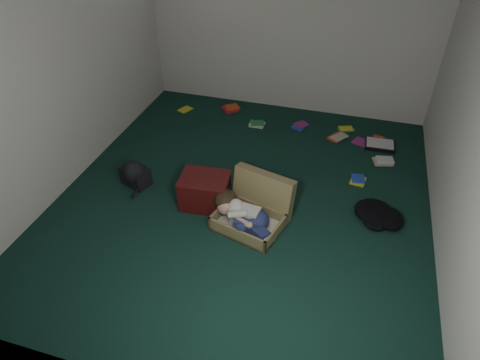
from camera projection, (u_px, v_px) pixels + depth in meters
The scene contains 12 objects.
floor at pixel (244, 197), 4.80m from camera, with size 4.50×4.50×0.00m, color #102E25.
wall_back at pixel (291, 20), 5.72m from camera, with size 4.50×4.50×0.00m, color silver.
wall_front at pixel (129, 267), 2.29m from camera, with size 4.50×4.50×0.00m, color silver.
wall_left at pixel (60, 66), 4.46m from camera, with size 4.50×4.50×0.00m, color silver.
wall_right at pixel (475, 120), 3.56m from camera, with size 4.50×4.50×0.00m, color silver.
suitcase at pixel (255, 209), 4.41m from camera, with size 0.81×0.80×0.49m.
person at pixel (242, 214), 4.29m from camera, with size 0.68×0.48×0.30m.
maroon_bin at pixel (205, 191), 4.60m from camera, with size 0.55×0.45×0.36m.
backpack at pixel (136, 175), 4.92m from camera, with size 0.39×0.31×0.23m, color black, non-canonical shape.
clothing_pile at pixel (379, 218), 4.41m from camera, with size 0.44×0.36×0.14m, color black, non-canonical shape.
paper_tray at pixel (380, 145), 5.61m from camera, with size 0.39×0.30×0.05m.
book_scatter at pixel (310, 135), 5.84m from camera, with size 3.09×1.52×0.02m.
Camera 1 is at (1.00, -3.56, 3.06)m, focal length 32.00 mm.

